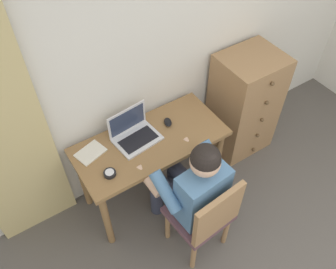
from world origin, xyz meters
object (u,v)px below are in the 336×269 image
Objects in this scene: laptop at (134,133)px; chair at (205,216)px; notebook_pad at (91,153)px; desk_clock at (110,173)px; computer_mouse at (168,122)px; dresser at (244,104)px; desk at (151,150)px; person_seated at (191,185)px.

chair is at bearing -78.99° from laptop.
desk_clock is at bearing -98.38° from notebook_pad.
chair reaches higher than computer_mouse.
dresser reaches higher than laptop.
dresser is at bearing 35.97° from chair.
dresser is at bearing -18.72° from notebook_pad.
chair is 2.38× the size of laptop.
computer_mouse is at bearing 17.61° from desk_clock.
dresser reaches higher than chair.
chair is (0.06, -0.66, -0.13)m from desk.
desk_clock is (-0.62, -0.20, -0.00)m from computer_mouse.
desk is 1.06m from dresser.
laptop is (-1.14, 0.04, 0.25)m from dresser.
chair is at bearing -84.78° from desk.
desk is at bearing 95.62° from person_seated.
person_seated is at bearing -76.88° from laptop.
person_seated reaches higher than computer_mouse.
laptop is at bearing 103.12° from person_seated.
laptop is at bearing 101.01° from chair.
computer_mouse is (0.21, 0.08, 0.13)m from desk.
chair is at bearing -48.99° from desk_clock.
desk is 13.28× the size of desk_clock.
laptop is (-0.13, 0.57, 0.11)m from person_seated.
desk_clock is (-0.41, -0.12, 0.13)m from desk.
desk_clock is at bearing -142.14° from computer_mouse.
laptop is 0.30m from computer_mouse.
person_seated is (0.05, -0.48, 0.06)m from desk.
dresser is 0.87m from computer_mouse.
person_seated is 11.88× the size of computer_mouse.
dresser is at bearing 6.99° from desk_clock.
computer_mouse is 0.66m from notebook_pad.
chair is 8.70× the size of computer_mouse.
person_seated is 0.60m from laptop.
desk_clock is (-0.32, -0.22, -0.04)m from laptop.
person_seated is at bearing -38.13° from desk_clock.
computer_mouse is 1.11× the size of desk_clock.
person_seated reaches higher than desk.
notebook_pad is at bearing 128.55° from person_seated.
desk is at bearing -140.06° from computer_mouse.
notebook_pad is (-0.66, 0.06, -0.01)m from computer_mouse.
notebook_pad is (-0.36, 0.04, -0.05)m from laptop.
person_seated is (-0.01, 0.18, 0.18)m from chair.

